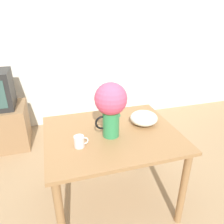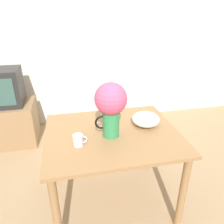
# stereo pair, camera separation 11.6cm
# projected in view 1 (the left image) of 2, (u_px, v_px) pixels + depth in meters

# --- Properties ---
(ground_plane) EXTENTS (12.00, 12.00, 0.00)m
(ground_plane) POSITION_uv_depth(u_px,v_px,m) (117.00, 217.00, 2.00)
(ground_plane) COLOR #9E7F5B
(wall_back) EXTENTS (8.00, 0.05, 2.60)m
(wall_back) POSITION_uv_depth(u_px,v_px,m) (76.00, 40.00, 3.20)
(wall_back) COLOR silver
(wall_back) RESTS_ON ground_plane
(table) EXTENTS (1.12, 0.92, 0.77)m
(table) POSITION_uv_depth(u_px,v_px,m) (112.00, 144.00, 1.90)
(table) COLOR olive
(table) RESTS_ON ground_plane
(flower_vase) EXTENTS (0.26, 0.26, 0.45)m
(flower_vase) POSITION_uv_depth(u_px,v_px,m) (111.00, 104.00, 1.69)
(flower_vase) COLOR #2D844C
(flower_vase) RESTS_ON table
(coffee_mug) EXTENTS (0.11, 0.08, 0.09)m
(coffee_mug) POSITION_uv_depth(u_px,v_px,m) (80.00, 142.00, 1.65)
(coffee_mug) COLOR silver
(coffee_mug) RESTS_ON table
(white_bowl) EXTENTS (0.25, 0.25, 0.12)m
(white_bowl) POSITION_uv_depth(u_px,v_px,m) (144.00, 118.00, 1.97)
(white_bowl) COLOR silver
(white_bowl) RESTS_ON table
(tv_stand) EXTENTS (0.70, 0.54, 0.57)m
(tv_stand) POSITION_uv_depth(u_px,v_px,m) (1.00, 127.00, 2.92)
(tv_stand) COLOR #8E6B47
(tv_stand) RESTS_ON ground_plane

